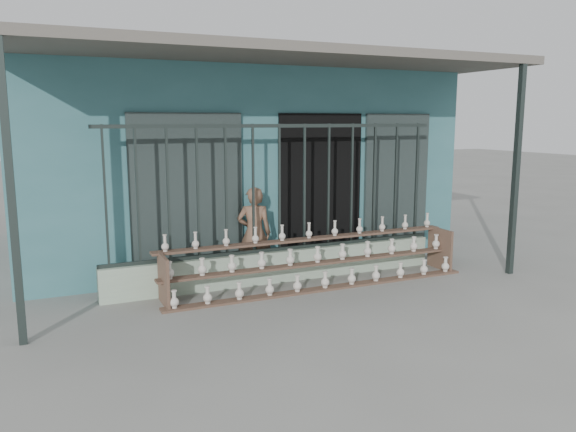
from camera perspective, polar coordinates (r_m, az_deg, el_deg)
name	(u,v)px	position (r m, az deg, el deg)	size (l,w,h in m)	color
ground	(321,308)	(7.06, 3.35, -9.29)	(60.00, 60.00, 0.00)	slate
workshop_building	(218,157)	(10.63, -7.13, 5.98)	(7.40, 6.60, 3.21)	#34686E
parapet_wall	(280,266)	(8.12, -0.87, -5.07)	(5.00, 0.20, 0.45)	#A0B89D
security_fence	(279,188)	(7.91, -0.89, 2.83)	(5.00, 0.04, 1.80)	#283330
shelf_rack	(317,260)	(7.89, 3.00, -4.52)	(4.50, 0.68, 0.85)	brown
elderly_woman	(254,233)	(8.15, -3.44, -1.76)	(0.50, 0.33, 1.36)	brown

